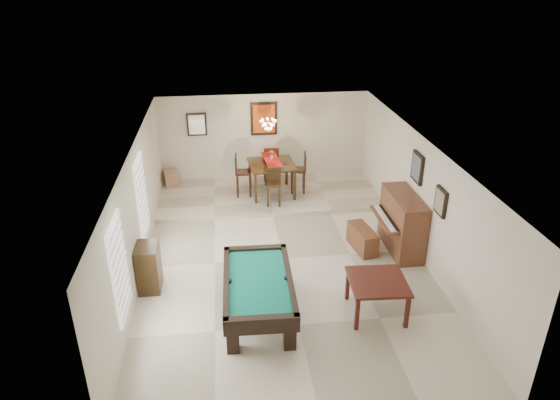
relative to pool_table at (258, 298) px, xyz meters
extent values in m
cube|color=beige|center=(0.69, 1.88, -0.39)|extent=(6.00, 9.00, 0.02)
cube|color=silver|center=(0.69, 6.38, 0.92)|extent=(6.00, 0.04, 2.60)
cube|color=silver|center=(0.69, -2.62, 0.92)|extent=(6.00, 0.04, 2.60)
cube|color=silver|center=(-2.31, 1.88, 0.92)|extent=(0.04, 9.00, 2.60)
cube|color=silver|center=(3.69, 1.88, 0.92)|extent=(0.04, 9.00, 2.60)
cube|color=white|center=(0.69, 1.88, 2.22)|extent=(6.00, 9.00, 0.04)
cube|color=beige|center=(0.69, 5.13, -0.32)|extent=(6.00, 2.50, 0.12)
cube|color=white|center=(-2.28, -0.32, 1.02)|extent=(0.06, 1.00, 1.70)
cube|color=white|center=(-2.28, 2.48, 1.02)|extent=(0.06, 1.00, 1.70)
cube|color=brown|center=(2.52, 2.08, -0.12)|extent=(0.53, 0.99, 0.52)
cube|color=black|center=(-2.08, 1.12, 0.10)|extent=(0.42, 0.63, 0.95)
cube|color=#A57559|center=(-2.03, 6.07, -0.05)|extent=(0.46, 0.53, 0.41)
cube|color=#D84C14|center=(0.69, 6.34, 1.52)|extent=(0.75, 0.06, 0.95)
cube|color=white|center=(-1.21, 6.34, 1.42)|extent=(0.55, 0.06, 0.65)
cube|color=slate|center=(3.65, 2.18, 1.52)|extent=(0.06, 0.55, 0.65)
cube|color=gray|center=(3.65, 0.88, 1.32)|extent=(0.06, 0.45, 0.55)
camera|label=1|loc=(-0.50, -7.44, 5.50)|focal=32.00mm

